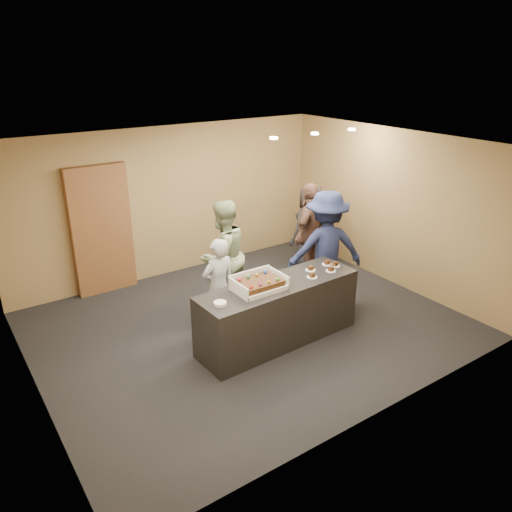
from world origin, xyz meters
The scene contains 17 objects.
room centered at (0.00, 0.00, 1.35)m, with size 6.04×6.00×2.70m.
serving_counter centered at (0.11, -0.59, 0.45)m, with size 2.40×0.70×0.90m, color black.
storage_cabinet centered at (-1.33, 2.41, 1.09)m, with size 0.99×0.15×2.19m, color brown.
cake_box centered at (-0.21, -0.56, 0.95)m, with size 0.68×0.47×0.20m.
sheet_cake centered at (-0.22, -0.59, 1.00)m, with size 0.58×0.40×0.11m.
plate_stack centered at (-0.87, -0.68, 0.92)m, with size 0.16×0.16×0.04m, color white.
slice_a centered at (0.62, -0.70, 0.92)m, with size 0.15×0.15×0.07m.
slice_b centered at (0.77, -0.49, 0.92)m, with size 0.15×0.15×0.07m.
slice_c centered at (0.99, -0.68, 0.92)m, with size 0.15×0.15×0.07m.
slice_d centered at (1.11, -0.47, 0.92)m, with size 0.15×0.15×0.07m.
slice_e centered at (1.17, -0.58, 0.92)m, with size 0.15×0.15×0.07m.
person_server_grey centered at (-0.43, 0.12, 0.73)m, with size 0.53×0.35×1.45m, color #A6A6AB.
person_sage_man centered at (0.01, 0.72, 0.89)m, with size 0.87×0.68×1.79m, color gray.
person_navy_man centered at (1.46, -0.05, 0.94)m, with size 1.22×0.70×1.89m, color #1B2247.
person_brown_extra centered at (1.86, 0.82, 0.89)m, with size 1.05×0.44×1.79m, color brown.
person_dark_suit centered at (2.18, 1.18, 0.82)m, with size 0.80×0.52×1.63m, color #222227.
ceiling_spotlights centered at (1.60, 0.50, 2.67)m, with size 1.72×0.12×0.03m.
Camera 1 is at (-3.66, -5.52, 3.83)m, focal length 35.00 mm.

